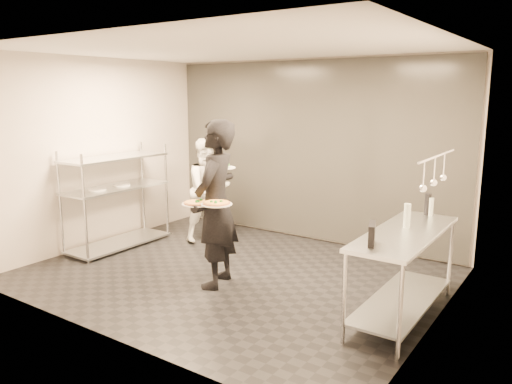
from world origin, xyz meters
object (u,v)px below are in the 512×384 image
Objects in this scene: pass_rack at (117,196)px; pizza_plate_far at (217,203)px; bottle_clear at (431,207)px; bottle_dark at (428,204)px; waiter at (216,204)px; prep_counter at (404,259)px; pizza_plate_near at (197,203)px; salad_plate at (225,166)px; chef at (209,190)px; bottle_green at (407,216)px; pos_monitor at (372,234)px.

pass_rack is 2.48m from pizza_plate_far.
bottle_dark is (-0.03, 0.00, 0.02)m from bottle_clear.
prep_counter is at bearing 82.30° from waiter.
pizza_plate_far reaches higher than prep_counter.
salad_plate reaches higher than pizza_plate_near.
chef reaches higher than salad_plate.
bottle_green is at bearing 2.09° from pass_rack.
salad_plate is (-2.25, -0.05, 0.78)m from prep_counter.
waiter is at bearing 64.65° from pizza_plate_near.
pass_rack is 0.80× the size of waiter.
prep_counter is 6.69× the size of salad_plate.
pos_monitor is 1.09× the size of bottle_dark.
pass_rack reaches higher than bottle_clear.
pizza_plate_near is 2.32m from bottle_green.
pass_rack is at bearing 166.05° from pizza_plate_far.
pass_rack is 2.19m from pizza_plate_near.
bottle_dark is at bearing 35.84° from pizza_plate_far.
pizza_plate_far is at bearing -144.16° from bottle_dark.
bottle_green is at bearing 104.46° from prep_counter.
prep_counter is 0.89m from bottle_clear.
pass_rack is at bearing -177.91° from bottle_green.
bottle_clear is (0.02, 0.80, 0.40)m from prep_counter.
bottle_green is at bearing 21.48° from pizza_plate_far.
chef is 4.60× the size of pizza_plate_near.
chef is at bearing -155.30° from waiter.
chef is 6.42× the size of bottle_green.
bottle_dark reaches higher than bottle_clear.
pass_rack is at bearing -179.97° from prep_counter.
waiter is (-2.14, -0.37, 0.37)m from prep_counter.
pass_rack is 6.39× the size of bottle_dark.
pizza_plate_far is 1.28× the size of pos_monitor.
bottle_clear reaches higher than pizza_plate_far.
bottle_green is (2.10, 0.53, 0.05)m from waiter.
pizza_plate_near is 1.40× the size of bottle_green.
bottle_clear is at bearing 0.00° from bottle_dark.
pos_monitor is at bearing -94.39° from bottle_dark.
bottle_green reaches higher than pos_monitor.
pos_monitor is (2.02, -0.24, 0.02)m from waiter.
chef is 6.40× the size of bottle_dark.
chef is at bearing 134.50° from pos_monitor.
salad_plate is at bearing -159.26° from bottle_dark.
pizza_plate_far is at bearing 22.95° from waiter.
bottle_clear is (4.35, 0.80, 0.26)m from pass_rack.
chef is (-1.28, 1.41, -0.19)m from waiter.
waiter is 7.25× the size of pos_monitor.
pizza_plate_far is at bearing -1.21° from pizza_plate_near.
waiter is at bearing 154.33° from pos_monitor.
bottle_clear is (2.26, 1.39, -0.01)m from pizza_plate_near.
waiter reaches higher than chef.
pizza_plate_near is at bearing -42.94° from waiter.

